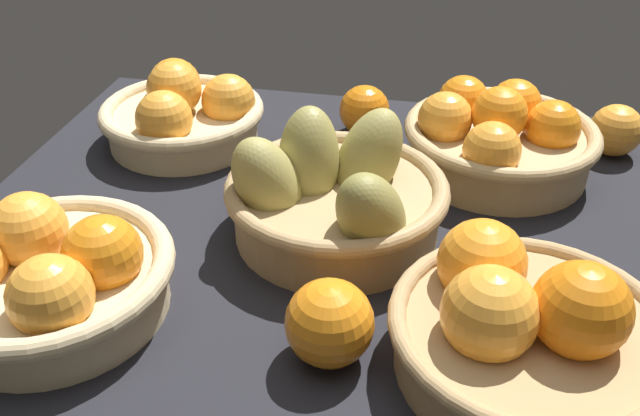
% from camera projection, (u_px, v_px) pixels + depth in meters
% --- Properties ---
extents(market_tray, '(0.84, 0.72, 0.03)m').
position_uv_depth(market_tray, '(322.00, 235.00, 0.82)').
color(market_tray, black).
rests_on(market_tray, ground).
extents(basket_far_right, '(0.24, 0.24, 0.11)m').
position_uv_depth(basket_far_right, '(47.00, 275.00, 0.66)').
color(basket_far_right, '#D3BC8C').
rests_on(basket_far_right, market_tray).
extents(basket_near_left, '(0.25, 0.25, 0.12)m').
position_uv_depth(basket_near_left, '(498.00, 136.00, 0.89)').
color(basket_near_left, tan).
rests_on(basket_near_left, market_tray).
extents(basket_center_pears, '(0.25, 0.25, 0.15)m').
position_uv_depth(basket_center_pears, '(334.00, 196.00, 0.76)').
color(basket_center_pears, tan).
rests_on(basket_center_pears, market_tray).
extents(basket_near_right, '(0.23, 0.23, 0.12)m').
position_uv_depth(basket_near_right, '(184.00, 112.00, 0.96)').
color(basket_near_right, '#D3BC8C').
rests_on(basket_near_right, market_tray).
extents(basket_far_left, '(0.25, 0.25, 0.12)m').
position_uv_depth(basket_far_left, '(525.00, 326.00, 0.60)').
color(basket_far_left, tan).
rests_on(basket_far_left, market_tray).
extents(loose_orange_front_gap, '(0.07, 0.07, 0.07)m').
position_uv_depth(loose_orange_front_gap, '(364.00, 110.00, 0.98)').
color(loose_orange_front_gap, orange).
rests_on(loose_orange_front_gap, market_tray).
extents(loose_orange_back_gap, '(0.08, 0.08, 0.08)m').
position_uv_depth(loose_orange_back_gap, '(329.00, 323.00, 0.61)').
color(loose_orange_back_gap, orange).
rests_on(loose_orange_back_gap, market_tray).
extents(loose_orange_side_gap, '(0.07, 0.07, 0.07)m').
position_uv_depth(loose_orange_side_gap, '(616.00, 130.00, 0.93)').
color(loose_orange_side_gap, '#F49E33').
rests_on(loose_orange_side_gap, market_tray).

